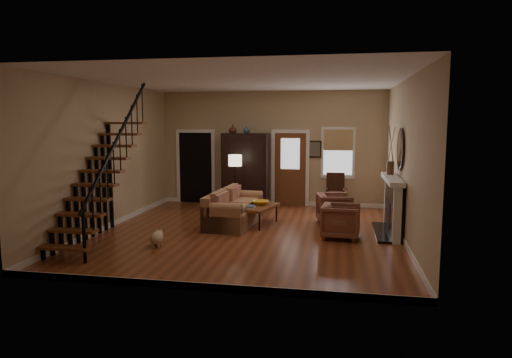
% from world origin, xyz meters
% --- Properties ---
extents(room, '(7.00, 7.33, 3.30)m').
position_xyz_m(room, '(-0.41, 1.76, 1.51)').
color(room, brown).
rests_on(room, ground).
extents(staircase, '(0.94, 2.80, 3.20)m').
position_xyz_m(staircase, '(-2.78, -1.30, 1.60)').
color(staircase, brown).
rests_on(staircase, ground).
extents(fireplace, '(0.33, 1.95, 2.30)m').
position_xyz_m(fireplace, '(3.13, 0.50, 0.74)').
color(fireplace, black).
rests_on(fireplace, ground).
extents(armoire, '(1.30, 0.60, 2.10)m').
position_xyz_m(armoire, '(-0.70, 3.15, 1.05)').
color(armoire, black).
rests_on(armoire, ground).
extents(vase_a, '(0.24, 0.24, 0.25)m').
position_xyz_m(vase_a, '(-1.05, 3.05, 2.22)').
color(vase_a, '#4C2619').
rests_on(vase_a, armoire).
extents(vase_b, '(0.20, 0.20, 0.21)m').
position_xyz_m(vase_b, '(-0.65, 3.05, 2.21)').
color(vase_b, '#334C60').
rests_on(vase_b, armoire).
extents(sofa, '(1.05, 2.16, 0.78)m').
position_xyz_m(sofa, '(-0.49, 0.74, 0.39)').
color(sofa, '#A5704B').
rests_on(sofa, ground).
extents(coffee_table, '(0.96, 1.33, 0.46)m').
position_xyz_m(coffee_table, '(0.06, 0.82, 0.23)').
color(coffee_table, brown).
rests_on(coffee_table, ground).
extents(bowl, '(0.41, 0.41, 0.10)m').
position_xyz_m(bowl, '(0.11, 0.97, 0.51)').
color(bowl, gold).
rests_on(bowl, coffee_table).
extents(books, '(0.22, 0.30, 0.06)m').
position_xyz_m(books, '(-0.06, 0.52, 0.49)').
color(books, beige).
rests_on(books, coffee_table).
extents(armchair_left, '(0.85, 0.83, 0.72)m').
position_xyz_m(armchair_left, '(2.00, -0.07, 0.36)').
color(armchair_left, maroon).
rests_on(armchair_left, ground).
extents(armchair_right, '(0.92, 0.90, 0.72)m').
position_xyz_m(armchair_right, '(1.85, 1.32, 0.36)').
color(armchair_right, maroon).
rests_on(armchair_right, ground).
extents(floor_lamp, '(0.40, 0.40, 1.55)m').
position_xyz_m(floor_lamp, '(-0.79, 2.19, 0.78)').
color(floor_lamp, black).
rests_on(floor_lamp, ground).
extents(side_chair, '(0.54, 0.54, 1.02)m').
position_xyz_m(side_chair, '(1.85, 2.95, 0.51)').
color(side_chair, '#351A11').
rests_on(side_chair, ground).
extents(dog, '(0.32, 0.46, 0.31)m').
position_xyz_m(dog, '(-1.55, -1.39, 0.15)').
color(dog, '#D0B48E').
rests_on(dog, ground).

